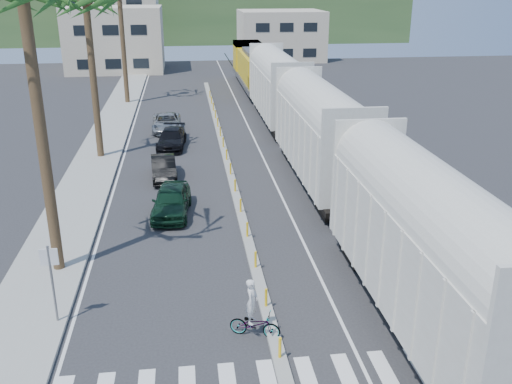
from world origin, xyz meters
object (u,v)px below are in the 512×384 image
car_second (164,168)px  car_lead (171,201)px  street_sign (51,274)px  cyclist (254,319)px

car_second → car_lead: bearing=-88.6°
car_lead → car_second: size_ratio=1.12×
street_sign → car_lead: 10.27m
street_sign → car_second: 15.58m
car_lead → cyclist: (2.84, -11.02, -0.09)m
cyclist → car_lead: bearing=36.4°
car_second → cyclist: 17.08m
car_second → cyclist: (3.37, -16.74, -0.00)m
car_lead → cyclist: bearing=-70.0°
street_sign → cyclist: street_sign is taller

